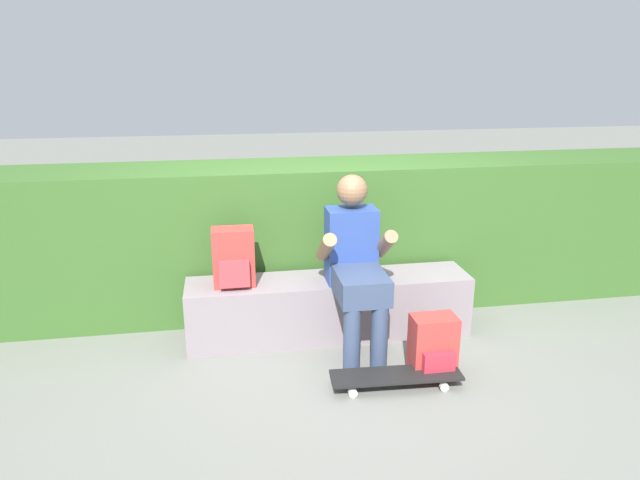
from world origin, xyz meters
name	(u,v)px	position (x,y,z in m)	size (l,w,h in m)	color
ground_plane	(337,353)	(0.00, 0.00, 0.00)	(24.00, 24.00, 0.00)	slate
bench_main	(329,307)	(0.00, 0.28, 0.22)	(2.01, 0.40, 0.44)	gray
person_skater	(356,260)	(0.14, 0.08, 0.64)	(0.49, 0.62, 1.19)	#2D4793
skateboard_near_person	(396,376)	(0.27, -0.47, 0.07)	(0.81, 0.24, 0.09)	black
backpack_on_bench	(234,258)	(-0.66, 0.27, 0.63)	(0.28, 0.23, 0.40)	#B23833
backpack_on_ground	(433,347)	(0.54, -0.38, 0.19)	(0.28, 0.23, 0.40)	#B23833
hedge_row	(334,234)	(0.15, 0.89, 0.57)	(6.14, 0.70, 1.15)	#365E25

